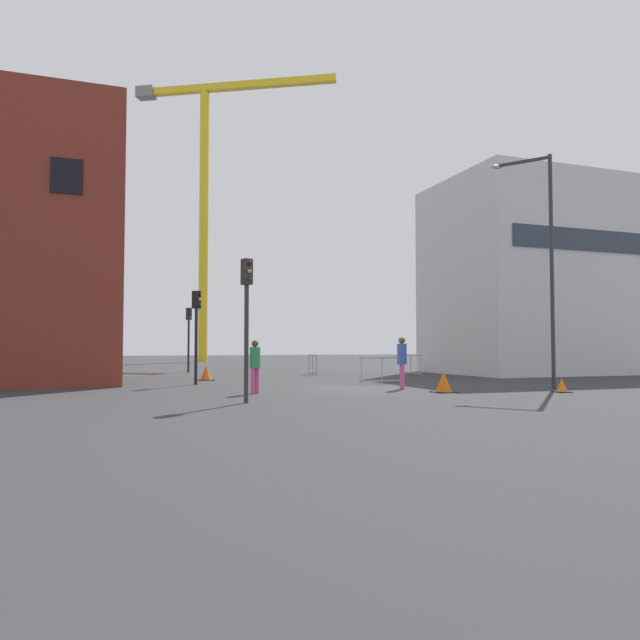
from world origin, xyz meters
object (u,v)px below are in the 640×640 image
at_px(pedestrian_walking, 402,358).
at_px(traffic_light_verge, 247,306).
at_px(traffic_light_near, 196,321).
at_px(traffic_cone_by_barrier, 206,373).
at_px(construction_crane, 209,176).
at_px(traffic_cone_on_verge, 444,383).
at_px(streetlamp_tall, 544,251).
at_px(traffic_cone_striped, 562,386).
at_px(pedestrian_waiting, 255,362).
at_px(traffic_light_corner, 189,329).

bearing_deg(pedestrian_walking, traffic_light_verge, -153.51).
distance_m(traffic_light_near, traffic_cone_by_barrier, 3.83).
height_order(construction_crane, traffic_light_verge, construction_crane).
height_order(traffic_cone_on_verge, traffic_cone_by_barrier, traffic_cone_on_verge).
relative_size(streetlamp_tall, traffic_cone_on_verge, 12.15).
distance_m(streetlamp_tall, traffic_light_near, 13.47).
xyz_separation_m(pedestrian_walking, traffic_cone_striped, (4.32, -3.06, -0.88)).
relative_size(construction_crane, traffic_cone_striped, 59.06).
xyz_separation_m(traffic_cone_striped, traffic_cone_by_barrier, (-10.05, 10.97, 0.10)).
xyz_separation_m(streetlamp_tall, traffic_light_near, (-11.54, 6.49, -2.46)).
xyz_separation_m(traffic_light_near, pedestrian_walking, (6.59, -4.90, -1.43)).
relative_size(traffic_light_verge, pedestrian_waiting, 2.26).
bearing_deg(traffic_cone_on_verge, construction_crane, 91.94).
bearing_deg(traffic_cone_striped, traffic_light_verge, -179.49).
height_order(pedestrian_walking, traffic_cone_striped, pedestrian_walking).
xyz_separation_m(traffic_light_corner, traffic_cone_by_barrier, (-0.23, -8.28, -2.23)).
bearing_deg(traffic_light_verge, construction_crane, 82.56).
xyz_separation_m(traffic_light_near, pedestrian_waiting, (1.18, -5.11, -1.52)).
relative_size(pedestrian_walking, pedestrian_waiting, 1.08).
bearing_deg(traffic_light_verge, traffic_cone_striped, 0.51).
xyz_separation_m(construction_crane, traffic_light_corner, (-4.70, -23.11, -15.84)).
height_order(pedestrian_waiting, traffic_cone_striped, pedestrian_waiting).
distance_m(construction_crane, traffic_cone_by_barrier, 36.56).
height_order(construction_crane, traffic_light_corner, construction_crane).
bearing_deg(traffic_light_near, traffic_cone_striped, -36.13).
relative_size(construction_crane, traffic_light_near, 7.47).
relative_size(traffic_light_corner, traffic_light_near, 1.01).
relative_size(traffic_light_near, traffic_cone_striped, 7.90).
bearing_deg(traffic_light_corner, construction_crane, 78.50).
xyz_separation_m(streetlamp_tall, pedestrian_waiting, (-10.35, 1.38, -3.97)).
bearing_deg(traffic_light_verge, traffic_cone_on_verge, 11.09).
relative_size(traffic_light_verge, traffic_light_corner, 1.03).
height_order(traffic_light_corner, traffic_cone_on_verge, traffic_light_corner).
bearing_deg(pedestrian_waiting, streetlamp_tall, -7.61).
bearing_deg(streetlamp_tall, traffic_light_near, 150.64).
bearing_deg(traffic_light_near, traffic_light_verge, -88.21).
height_order(streetlamp_tall, pedestrian_waiting, streetlamp_tall).
height_order(construction_crane, traffic_cone_striped, construction_crane).
distance_m(streetlamp_tall, traffic_light_corner, 20.77).
bearing_deg(traffic_light_near, pedestrian_walking, -36.66).
distance_m(traffic_light_corner, traffic_cone_striped, 21.74).
bearing_deg(pedestrian_waiting, traffic_cone_on_verge, -14.85).
bearing_deg(traffic_cone_by_barrier, pedestrian_walking, -54.12).
xyz_separation_m(traffic_light_near, traffic_cone_on_verge, (7.18, -6.70, -2.20)).
xyz_separation_m(construction_crane, traffic_cone_on_verge, (1.39, -41.10, -18.07)).
height_order(streetlamp_tall, traffic_cone_on_verge, streetlamp_tall).
relative_size(traffic_light_verge, traffic_cone_by_barrier, 5.70).
xyz_separation_m(traffic_cone_on_verge, traffic_cone_striped, (3.72, -1.26, -0.11)).
bearing_deg(pedestrian_waiting, traffic_cone_by_barrier, 92.28).
bearing_deg(traffic_light_corner, traffic_light_near, -95.51).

